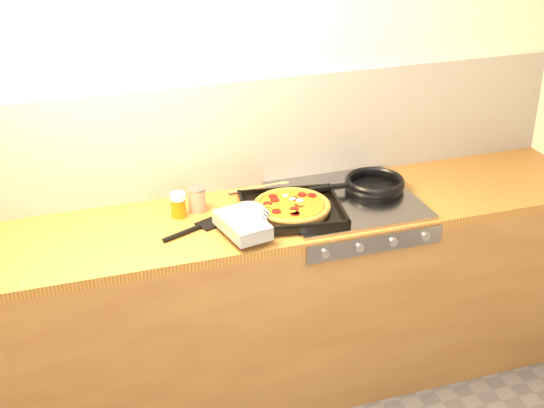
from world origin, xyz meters
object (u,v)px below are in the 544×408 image
object	(u,v)px
tomato_can	(197,199)
frying_pan	(373,184)
juice_glass	(178,205)
pizza_on_tray	(278,211)

from	to	relation	value
tomato_can	frying_pan	bearing A→B (deg)	-4.88
tomato_can	juice_glass	size ratio (longest dim) A/B	0.98
frying_pan	tomato_can	bearing A→B (deg)	175.12
frying_pan	tomato_can	distance (m)	0.80
pizza_on_tray	frying_pan	xyz separation A→B (m)	(0.49, 0.13, -0.01)
tomato_can	juice_glass	xyz separation A→B (m)	(-0.09, -0.03, 0.00)
frying_pan	juice_glass	xyz separation A→B (m)	(-0.88, 0.04, 0.02)
pizza_on_tray	juice_glass	size ratio (longest dim) A/B	5.34
pizza_on_tray	juice_glass	world-z (taller)	juice_glass
pizza_on_tray	frying_pan	world-z (taller)	pizza_on_tray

